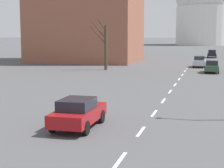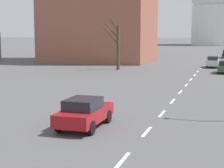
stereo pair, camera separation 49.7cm
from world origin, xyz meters
name	(u,v)px [view 1 (the left image)]	position (x,y,z in m)	size (l,w,h in m)	color
lane_stripe_1	(120,160)	(0.00, 8.68, 0.00)	(0.16, 2.00, 0.01)	silver
lane_stripe_2	(141,131)	(0.00, 13.18, 0.00)	(0.16, 2.00, 0.01)	silver
lane_stripe_3	(154,113)	(0.00, 17.68, 0.00)	(0.16, 2.00, 0.01)	silver
lane_stripe_4	(163,101)	(0.00, 22.18, 0.00)	(0.16, 2.00, 0.01)	silver
lane_stripe_5	(170,92)	(0.00, 26.68, 0.00)	(0.16, 2.00, 0.01)	silver
lane_stripe_6	(175,85)	(0.00, 31.18, 0.00)	(0.16, 2.00, 0.01)	silver
lane_stripe_7	(179,79)	(0.00, 35.68, 0.00)	(0.16, 2.00, 0.01)	silver
lane_stripe_8	(182,75)	(0.00, 40.18, 0.00)	(0.16, 2.00, 0.01)	silver
lane_stripe_9	(185,71)	(0.00, 44.68, 0.00)	(0.16, 2.00, 0.01)	silver
lane_stripe_10	(187,68)	(0.00, 49.18, 0.00)	(0.16, 2.00, 0.01)	silver
sedan_near_left	(78,112)	(-3.33, 13.07, 0.82)	(1.95, 4.29, 1.57)	maroon
sedan_near_right	(212,66)	(3.39, 43.48, 0.80)	(1.74, 3.97, 1.59)	#2D4C33
sedan_mid_centre	(199,61)	(1.61, 50.99, 0.85)	(1.76, 3.98, 1.66)	#B7B7BC
sedan_far_left	(212,54)	(3.35, 73.70, 0.83)	(1.79, 4.32, 1.63)	black
bare_tree_left_near	(112,46)	(-11.82, 51.89, 2.88)	(2.18, 1.98, 5.99)	#473828
bare_tree_left_far	(105,45)	(-10.64, 43.57, 3.32)	(2.04, 2.12, 6.78)	#473828
capitol_dome	(206,1)	(0.00, 160.72, 18.63)	(27.08, 27.08, 38.24)	silver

